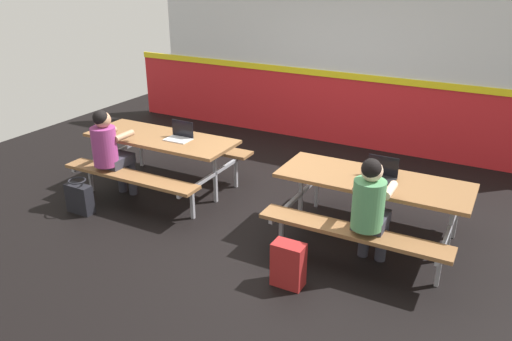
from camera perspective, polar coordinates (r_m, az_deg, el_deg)
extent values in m
cube|color=black|center=(6.25, 0.46, -4.41)|extent=(10.00, 10.00, 0.02)
cube|color=red|center=(8.45, 9.49, 6.66)|extent=(8.00, 0.12, 1.10)
cube|color=yellow|center=(8.25, 9.60, 10.56)|extent=(8.00, 0.03, 0.10)
cube|color=silver|center=(8.19, 10.11, 15.77)|extent=(6.72, 0.12, 1.40)
cube|color=brown|center=(6.62, -10.67, 3.61)|extent=(1.99, 0.77, 0.04)
cube|color=brown|center=(6.27, -14.04, -0.61)|extent=(1.88, 0.30, 0.04)
cube|color=brown|center=(7.19, -7.40, 2.91)|extent=(1.88, 0.30, 0.04)
cube|color=gray|center=(7.25, -15.51, 1.76)|extent=(0.04, 0.04, 0.70)
cube|color=gray|center=(7.24, -15.54, 2.05)|extent=(0.05, 1.55, 0.04)
cube|color=gray|center=(6.98, -18.19, -0.69)|extent=(0.04, 0.04, 0.41)
cube|color=gray|center=(7.65, -12.84, 1.96)|extent=(0.04, 0.04, 0.41)
cube|color=gray|center=(6.30, -4.63, -0.65)|extent=(0.04, 0.04, 0.70)
cube|color=gray|center=(6.29, -4.64, -0.32)|extent=(0.05, 1.55, 0.04)
cube|color=gray|center=(5.98, -7.19, -3.62)|extent=(0.04, 0.04, 0.41)
cube|color=gray|center=(6.76, -2.29, -0.27)|extent=(0.04, 0.04, 0.41)
cube|color=brown|center=(5.39, 13.13, -1.10)|extent=(1.99, 0.77, 0.04)
cube|color=brown|center=(4.96, 10.81, -6.79)|extent=(1.88, 0.30, 0.04)
cube|color=brown|center=(6.07, 14.52, -1.46)|extent=(1.88, 0.30, 0.04)
cube|color=gray|center=(5.77, 5.06, -2.96)|extent=(0.04, 0.04, 0.70)
cube|color=gray|center=(5.75, 5.08, -2.60)|extent=(0.05, 1.55, 0.04)
cube|color=gray|center=(5.42, 2.87, -6.40)|extent=(0.04, 0.04, 0.41)
cube|color=gray|center=(6.26, 6.87, -2.37)|extent=(0.04, 0.04, 0.41)
cube|color=gray|center=(5.43, 21.04, -6.25)|extent=(0.04, 0.04, 0.70)
cube|color=gray|center=(5.41, 21.10, -5.88)|extent=(0.05, 1.55, 0.04)
cube|color=gray|center=(5.06, 19.95, -10.23)|extent=(0.04, 0.04, 0.41)
cube|color=gray|center=(5.95, 21.57, -5.33)|extent=(0.04, 0.04, 0.41)
cylinder|color=#2D2D38|center=(6.85, -14.93, -0.54)|extent=(0.11, 0.11, 0.45)
cylinder|color=#2D2D38|center=(6.74, -13.80, -0.83)|extent=(0.11, 0.11, 0.45)
cube|color=#2D2D38|center=(6.59, -15.48, 1.13)|extent=(0.30, 0.38, 0.12)
cylinder|color=#8C3372|center=(6.39, -16.73, 2.63)|extent=(0.30, 0.30, 0.48)
cylinder|color=#A57A5B|center=(6.59, -16.50, 4.14)|extent=(0.08, 0.30, 0.08)
cylinder|color=#A57A5B|center=(6.41, -14.69, 3.80)|extent=(0.08, 0.30, 0.08)
sphere|color=#A57A5B|center=(6.31, -16.94, 5.50)|extent=(0.20, 0.20, 0.20)
sphere|color=black|center=(6.28, -17.16, 5.73)|extent=(0.18, 0.18, 0.18)
cylinder|color=#2D2D38|center=(5.33, 12.14, -7.26)|extent=(0.11, 0.11, 0.45)
cylinder|color=#2D2D38|center=(5.29, 14.01, -7.66)|extent=(0.11, 0.11, 0.45)
cube|color=#2D2D38|center=(5.04, 12.88, -5.44)|extent=(0.30, 0.38, 0.12)
cylinder|color=#4C8C59|center=(4.79, 12.56, -3.77)|extent=(0.30, 0.30, 0.48)
cylinder|color=beige|center=(4.95, 11.76, -1.54)|extent=(0.08, 0.30, 0.08)
cylinder|color=beige|center=(4.89, 14.88, -2.15)|extent=(0.08, 0.30, 0.08)
sphere|color=beige|center=(4.67, 12.97, -0.05)|extent=(0.20, 0.20, 0.20)
sphere|color=black|center=(4.63, 12.90, 0.23)|extent=(0.18, 0.18, 0.18)
cube|color=silver|center=(6.45, -8.78, 3.49)|extent=(0.32, 0.22, 0.01)
cube|color=black|center=(6.49, -8.28, 4.70)|extent=(0.32, 0.01, 0.21)
cube|color=black|center=(5.37, 13.76, -0.95)|extent=(0.32, 0.22, 0.01)
cube|color=black|center=(5.42, 14.16, 0.53)|extent=(0.32, 0.01, 0.21)
cube|color=maroon|center=(4.79, 3.67, -10.55)|extent=(0.30, 0.18, 0.44)
cube|color=maroon|center=(4.91, 4.21, -10.56)|extent=(0.21, 0.04, 0.19)
cube|color=black|center=(6.45, -19.29, -3.03)|extent=(0.34, 0.14, 0.36)
torus|color=black|center=(6.35, -19.56, -1.08)|extent=(0.21, 0.21, 0.02)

